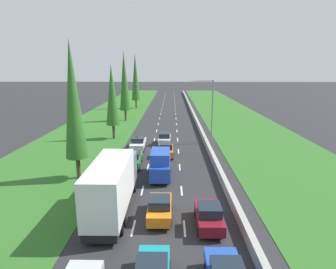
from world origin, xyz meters
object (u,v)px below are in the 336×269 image
at_px(poplar_tree_third, 112,96).
at_px(poplar_tree_fifth, 135,77).
at_px(orange_hatchback_centre_lane, 160,208).
at_px(white_box_truck_left_lane, 113,185).
at_px(white_hatchback_centre_lane, 165,139).
at_px(blue_van_centre_lane, 160,164).
at_px(poplar_tree_fourth, 124,81).
at_px(white_sedan_left_lane, 138,143).
at_px(maroon_hatchback_right_lane, 209,216).
at_px(street_light_mast, 210,107).
at_px(orange_hatchback_centre_lane_fourth, 166,150).
at_px(green_sedan_left_lane, 133,159).
at_px(poplar_tree_second, 73,101).

height_order(poplar_tree_third, poplar_tree_fifth, poplar_tree_fifth).
bearing_deg(poplar_tree_third, orange_hatchback_centre_lane, -70.96).
height_order(white_box_truck_left_lane, white_hatchback_centre_lane, white_box_truck_left_lane).
bearing_deg(blue_van_centre_lane, white_hatchback_centre_lane, 89.65).
bearing_deg(poplar_tree_fourth, white_sedan_left_lane, -76.29).
xyz_separation_m(maroon_hatchback_right_lane, street_light_mast, (2.83, 22.06, 4.40)).
distance_m(white_sedan_left_lane, street_light_mast, 11.30).
bearing_deg(poplar_tree_fifth, orange_hatchback_centre_lane, -81.18).
xyz_separation_m(blue_van_centre_lane, white_hatchback_centre_lane, (0.07, 12.30, -0.56)).
height_order(blue_van_centre_lane, orange_hatchback_centre_lane_fourth, blue_van_centre_lane).
xyz_separation_m(blue_van_centre_lane, green_sedan_left_lane, (-3.22, 3.37, -0.59)).
bearing_deg(green_sedan_left_lane, poplar_tree_fourth, 100.77).
distance_m(orange_hatchback_centre_lane, poplar_tree_third, 25.29).
distance_m(maroon_hatchback_right_lane, poplar_tree_fourth, 41.52).
height_order(white_sedan_left_lane, white_hatchback_centre_lane, white_hatchback_centre_lane).
bearing_deg(poplar_tree_third, blue_van_centre_lane, -63.35).
bearing_deg(white_hatchback_centre_lane, orange_hatchback_centre_lane_fourth, -86.41).
height_order(white_box_truck_left_lane, poplar_tree_third, poplar_tree_third).
distance_m(orange_hatchback_centre_lane_fourth, street_light_mast, 9.92).
height_order(poplar_tree_fourth, poplar_tree_fifth, poplar_tree_fifth).
xyz_separation_m(green_sedan_left_lane, poplar_tree_fifth, (-5.19, 44.72, 7.35)).
xyz_separation_m(orange_hatchback_centre_lane, poplar_tree_second, (-8.31, 7.47, 6.83)).
xyz_separation_m(maroon_hatchback_right_lane, poplar_tree_third, (-11.43, 24.31, 5.76)).
bearing_deg(poplar_tree_second, white_box_truck_left_lane, -53.80).
xyz_separation_m(blue_van_centre_lane, white_sedan_left_lane, (-3.38, 9.95, -0.59)).
bearing_deg(white_sedan_left_lane, blue_van_centre_lane, -71.22).
xyz_separation_m(white_sedan_left_lane, poplar_tree_second, (-4.67, -10.25, 6.86)).
relative_size(maroon_hatchback_right_lane, street_light_mast, 0.43).
height_order(blue_van_centre_lane, maroon_hatchback_right_lane, blue_van_centre_lane).
height_order(maroon_hatchback_right_lane, white_hatchback_centre_lane, same).
height_order(orange_hatchback_centre_lane_fourth, white_hatchback_centre_lane, same).
height_order(orange_hatchback_centre_lane, poplar_tree_third, poplar_tree_third).
distance_m(blue_van_centre_lane, poplar_tree_fifth, 49.29).
height_order(poplar_tree_second, poplar_tree_fifth, poplar_tree_fifth).
distance_m(white_box_truck_left_lane, white_sedan_left_lane, 16.84).
xyz_separation_m(orange_hatchback_centre_lane, street_light_mast, (6.23, 21.03, 4.40)).
xyz_separation_m(white_sedan_left_lane, poplar_tree_third, (-4.39, 5.55, 5.78)).
height_order(maroon_hatchback_right_lane, poplar_tree_third, poplar_tree_third).
height_order(orange_hatchback_centre_lane, poplar_tree_fourth, poplar_tree_fourth).
height_order(white_box_truck_left_lane, poplar_tree_second, poplar_tree_second).
xyz_separation_m(poplar_tree_second, poplar_tree_third, (0.28, 15.80, -1.07)).
xyz_separation_m(white_box_truck_left_lane, orange_hatchback_centre_lane_fourth, (3.70, 13.58, -1.35)).
xyz_separation_m(poplar_tree_fourth, poplar_tree_fifth, (-0.07, 17.81, 0.20)).
distance_m(blue_van_centre_lane, green_sedan_left_lane, 4.70).
height_order(blue_van_centre_lane, green_sedan_left_lane, blue_van_centre_lane).
xyz_separation_m(maroon_hatchback_right_lane, poplar_tree_fifth, (-12.07, 56.91, 7.33)).
bearing_deg(blue_van_centre_lane, orange_hatchback_centre_lane, -88.12).
bearing_deg(orange_hatchback_centre_lane_fourth, orange_hatchback_centre_lane, -90.66).
xyz_separation_m(orange_hatchback_centre_lane, poplar_tree_fourth, (-8.60, 38.07, 7.13)).
relative_size(orange_hatchback_centre_lane_fourth, white_sedan_left_lane, 0.87).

